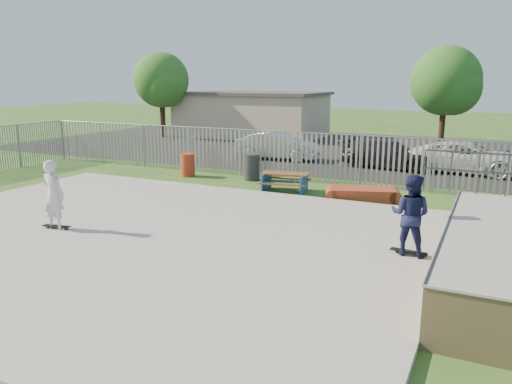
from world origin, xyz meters
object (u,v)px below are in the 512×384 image
at_px(car_white, 467,157).
at_px(skater_white, 53,195).
at_px(trash_bin_red, 188,165).
at_px(tree_left, 161,80).
at_px(picnic_table, 285,182).
at_px(skater_navy, 410,215).
at_px(car_silver, 278,146).
at_px(car_dark, 389,154).
at_px(trash_bin_grey, 252,167).
at_px(funbox, 363,194).
at_px(tree_mid, 446,81).

relative_size(car_white, skater_white, 2.64).
xyz_separation_m(trash_bin_red, skater_white, (1.37, -8.47, 0.60)).
bearing_deg(tree_left, picnic_table, -40.85).
relative_size(picnic_table, trash_bin_red, 1.96).
relative_size(car_white, skater_navy, 2.64).
bearing_deg(car_silver, skater_navy, -151.15).
distance_m(trash_bin_red, tree_left, 15.84).
distance_m(car_dark, car_white, 3.39).
height_order(picnic_table, car_white, car_white).
bearing_deg(trash_bin_grey, picnic_table, -35.54).
distance_m(funbox, car_silver, 9.24).
bearing_deg(car_silver, trash_bin_red, 157.80).
xyz_separation_m(funbox, tree_left, (-17.78, 12.84, 3.82)).
height_order(tree_left, skater_white, tree_left).
height_order(funbox, trash_bin_grey, trash_bin_grey).
bearing_deg(car_silver, skater_white, 172.60).
distance_m(car_silver, skater_navy, 14.95).
height_order(car_silver, skater_navy, skater_navy).
xyz_separation_m(tree_mid, skater_navy, (1.28, -18.80, -2.91)).
distance_m(trash_bin_grey, skater_navy, 10.12).
relative_size(trash_bin_grey, skater_navy, 0.58).
relative_size(skater_navy, skater_white, 1.00).
xyz_separation_m(tree_left, tree_mid, (18.89, 0.57, -0.03)).
xyz_separation_m(tree_left, skater_white, (11.30, -20.29, -2.95)).
bearing_deg(trash_bin_red, skater_white, -80.81).
relative_size(car_silver, car_white, 0.87).
bearing_deg(tree_mid, car_silver, -138.04).
bearing_deg(skater_white, tree_mid, -109.13).
xyz_separation_m(funbox, skater_navy, (2.40, -5.38, 0.87)).
relative_size(funbox, trash_bin_red, 2.38).
bearing_deg(tree_left, funbox, -35.84).
bearing_deg(tree_left, car_white, -15.72).
distance_m(tree_mid, skater_white, 22.40).
xyz_separation_m(trash_bin_red, car_dark, (7.37, 5.75, 0.18)).
distance_m(picnic_table, skater_navy, 7.56).
distance_m(funbox, trash_bin_grey, 5.24).
bearing_deg(car_dark, tree_mid, -6.97).
relative_size(trash_bin_grey, car_white, 0.22).
xyz_separation_m(car_dark, tree_mid, (1.60, 6.65, 3.32)).
bearing_deg(tree_mid, car_dark, -103.53).
xyz_separation_m(funbox, trash_bin_red, (-7.85, 1.02, 0.28)).
bearing_deg(skater_white, car_silver, -90.33).
relative_size(car_silver, skater_white, 2.30).
bearing_deg(skater_navy, car_silver, -49.29).
height_order(car_silver, car_dark, car_silver).
bearing_deg(tree_mid, trash_bin_red, -125.90).
relative_size(tree_left, skater_white, 3.20).
distance_m(funbox, car_dark, 6.80).
bearing_deg(car_white, trash_bin_red, 124.52).
bearing_deg(skater_white, car_dark, -111.99).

